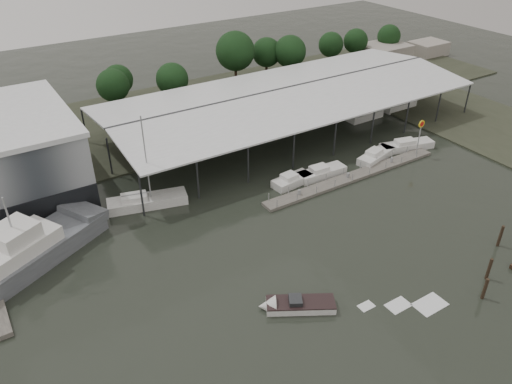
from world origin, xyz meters
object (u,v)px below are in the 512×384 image
white_sailboat (146,201)px  speedboat_underway (294,305)px  grey_trawler (30,250)px  shell_fuel_sign (420,131)px

white_sailboat → speedboat_underway: size_ratio=0.73×
grey_trawler → speedboat_underway: grey_trawler is taller
white_sailboat → speedboat_underway: white_sailboat is taller
white_sailboat → speedboat_underway: 24.23m
shell_fuel_sign → white_sailboat: 39.00m
grey_trawler → speedboat_underway: (18.98, -19.93, -1.19)m
white_sailboat → speedboat_underway: (4.98, -23.71, -0.25)m
shell_fuel_sign → speedboat_underway: bearing=-155.1°
shell_fuel_sign → grey_trawler: bearing=174.9°
shell_fuel_sign → white_sailboat: bearing=167.5°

